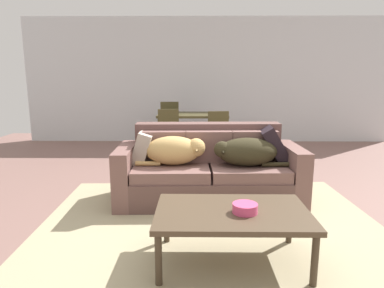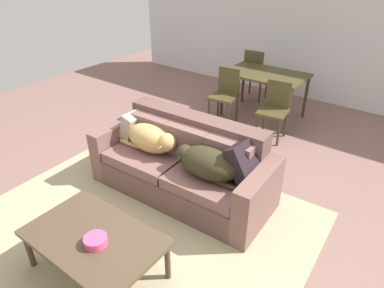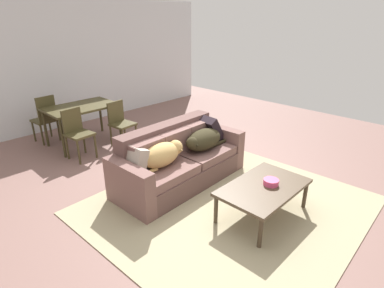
% 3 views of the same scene
% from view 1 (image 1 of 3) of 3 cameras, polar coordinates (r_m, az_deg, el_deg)
% --- Properties ---
extents(ground_plane, '(10.00, 10.00, 0.00)m').
position_cam_1_polar(ground_plane, '(3.84, 4.49, -10.49)').
color(ground_plane, '#805D56').
extents(back_partition, '(8.00, 0.12, 2.70)m').
position_cam_1_polar(back_partition, '(7.57, 2.65, 10.66)').
color(back_partition, silver).
rests_on(back_partition, ground).
extents(area_rug, '(3.41, 3.21, 0.01)m').
position_cam_1_polar(area_rug, '(3.18, 3.51, -15.20)').
color(area_rug, tan).
rests_on(area_rug, ground).
extents(couch, '(2.11, 0.91, 0.88)m').
position_cam_1_polar(couch, '(3.95, 2.88, -4.61)').
color(couch, brown).
rests_on(couch, ground).
extents(dog_on_left_cushion, '(0.78, 0.36, 0.33)m').
position_cam_1_polar(dog_on_left_cushion, '(3.79, -2.79, -1.06)').
color(dog_on_left_cushion, tan).
rests_on(dog_on_left_cushion, couch).
extents(dog_on_right_cushion, '(0.83, 0.40, 0.31)m').
position_cam_1_polar(dog_on_right_cushion, '(3.79, 9.04, -1.30)').
color(dog_on_right_cushion, '#302B19').
rests_on(dog_on_right_cushion, couch).
extents(throw_pillow_by_left_arm, '(0.26, 0.38, 0.40)m').
position_cam_1_polar(throw_pillow_by_left_arm, '(3.95, -8.29, -0.66)').
color(throw_pillow_by_left_arm, '#B0A191').
rests_on(throw_pillow_by_left_arm, couch).
extents(throw_pillow_by_right_arm, '(0.37, 0.46, 0.46)m').
position_cam_1_polar(throw_pillow_by_right_arm, '(4.05, 13.75, -0.09)').
color(throw_pillow_by_right_arm, black).
rests_on(throw_pillow_by_right_arm, couch).
extents(coffee_table, '(1.16, 0.72, 0.43)m').
position_cam_1_polar(coffee_table, '(2.63, 6.82, -11.94)').
color(coffee_table, '#4D3C2B').
rests_on(coffee_table, ground).
extents(bowl_on_coffee_table, '(0.19, 0.19, 0.07)m').
position_cam_1_polar(bowl_on_coffee_table, '(2.57, 8.96, -10.68)').
color(bowl_on_coffee_table, '#EA4C7F').
rests_on(bowl_on_coffee_table, coffee_table).
extents(dining_table, '(1.28, 0.83, 0.76)m').
position_cam_1_polar(dining_table, '(6.29, 0.13, 4.47)').
color(dining_table, '#423C1F').
rests_on(dining_table, ground).
extents(dining_chair_near_left, '(0.44, 0.44, 0.88)m').
position_cam_1_polar(dining_chair_near_left, '(5.78, -3.96, 2.03)').
color(dining_chair_near_left, '#423C1F').
rests_on(dining_chair_near_left, ground).
extents(dining_chair_near_right, '(0.44, 0.44, 0.85)m').
position_cam_1_polar(dining_chair_near_right, '(5.75, 4.63, 1.74)').
color(dining_chair_near_right, '#423C1F').
rests_on(dining_chair_near_right, ground).
extents(dining_chair_far_left, '(0.43, 0.43, 0.95)m').
position_cam_1_polar(dining_chair_far_left, '(6.90, -3.80, 3.66)').
color(dining_chair_far_left, '#423C1F').
rests_on(dining_chair_far_left, ground).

